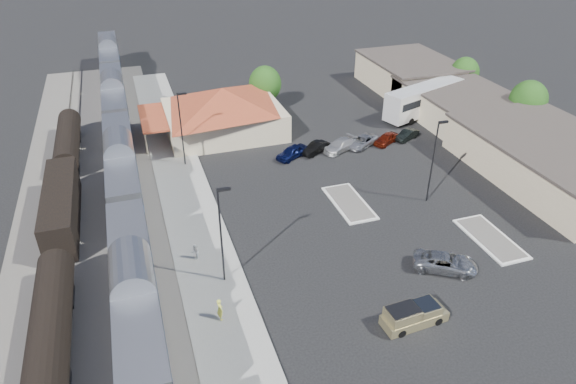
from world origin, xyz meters
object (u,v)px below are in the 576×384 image
object	(u,v)px
station_depot	(223,110)
suv	(445,262)
pickup_truck	(415,315)
coach_bus	(424,99)

from	to	relation	value
station_depot	suv	size ratio (longest dim) A/B	3.37
pickup_truck	coach_bus	world-z (taller)	coach_bus
station_depot	suv	xyz separation A→B (m)	(11.94, -34.45, -2.37)
suv	coach_bus	distance (m)	35.55
station_depot	coach_bus	bearing A→B (deg)	-6.16
pickup_truck	suv	size ratio (longest dim) A/B	0.95
suv	coach_bus	size ratio (longest dim) A/B	0.39
coach_bus	suv	bearing A→B (deg)	132.65
station_depot	coach_bus	world-z (taller)	station_depot
station_depot	pickup_truck	distance (m)	39.78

